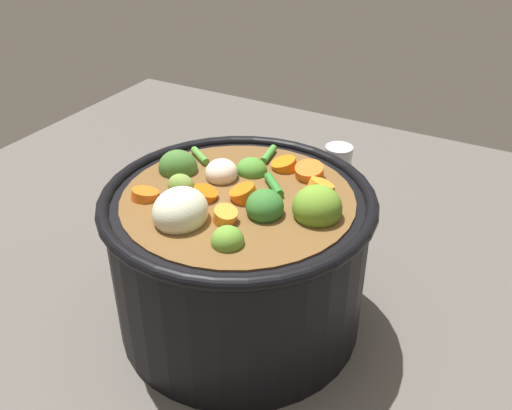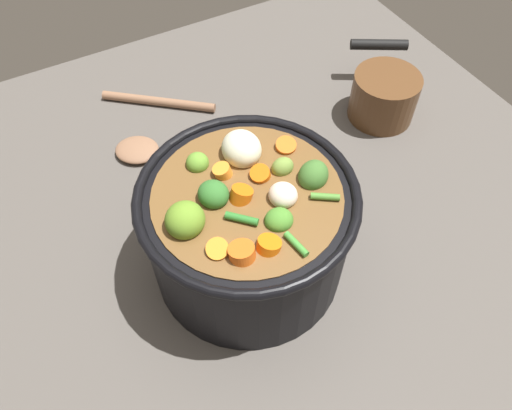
# 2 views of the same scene
# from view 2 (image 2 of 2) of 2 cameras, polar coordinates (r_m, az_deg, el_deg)

# --- Properties ---
(ground_plane) EXTENTS (1.10, 1.10, 0.00)m
(ground_plane) POSITION_cam_2_polar(r_m,az_deg,el_deg) (0.67, -0.85, -6.63)
(ground_plane) COLOR #514C47
(cooking_pot) EXTENTS (0.26, 0.26, 0.18)m
(cooking_pot) POSITION_cam_2_polar(r_m,az_deg,el_deg) (0.61, -0.95, -2.72)
(cooking_pot) COLOR black
(cooking_pot) RESTS_ON ground_plane
(wooden_spoon) EXTENTS (0.20, 0.20, 0.02)m
(wooden_spoon) POSITION_cam_2_polar(r_m,az_deg,el_deg) (0.84, -12.56, 8.47)
(wooden_spoon) COLOR #8B6247
(wooden_spoon) RESTS_ON ground_plane
(small_saucepan) EXTENTS (0.18, 0.15, 0.08)m
(small_saucepan) POSITION_cam_2_polar(r_m,az_deg,el_deg) (0.86, 14.49, 12.17)
(small_saucepan) COLOR brown
(small_saucepan) RESTS_ON ground_plane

